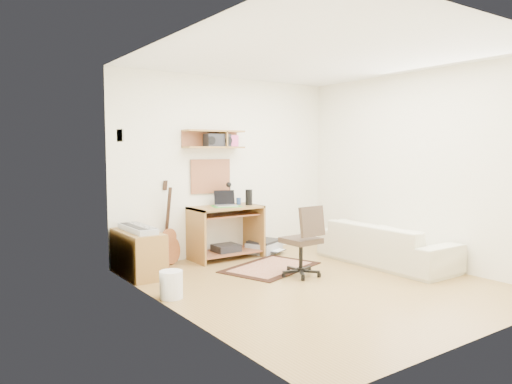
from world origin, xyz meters
TOP-DOWN VIEW (x-y plane):
  - floor at (0.00, 0.00)m, footprint 3.60×4.00m
  - ceiling at (0.00, 0.00)m, footprint 3.60×4.00m
  - back_wall at (0.00, 2.00)m, footprint 3.60×0.01m
  - left_wall at (-1.80, 0.00)m, footprint 0.01×4.00m
  - right_wall at (1.80, 0.00)m, footprint 0.01×4.00m
  - wall_shelf at (-0.30, 1.88)m, footprint 0.90×0.25m
  - cork_board at (-0.30, 1.98)m, footprint 0.64×0.03m
  - wall_photo at (-1.79, 1.50)m, footprint 0.02×0.20m
  - desk at (-0.20, 1.73)m, footprint 1.00×0.55m
  - laptop at (-0.21, 1.71)m, footprint 0.37×0.37m
  - speaker at (0.16, 1.68)m, footprint 0.10×0.10m
  - desk_lamp at (-0.04, 1.87)m, footprint 0.11×0.11m
  - pencil_cup at (0.08, 1.83)m, footprint 0.07×0.07m
  - boombox at (-0.25, 1.87)m, footprint 0.37×0.17m
  - rug at (-0.02, 0.91)m, footprint 1.45×1.19m
  - task_chair at (0.04, 0.36)m, footprint 0.48×0.48m
  - cabinet at (-1.58, 1.55)m, footprint 0.40×0.90m
  - music_keyboard at (-1.58, 1.55)m, footprint 0.24×0.76m
  - guitar at (-1.01, 1.86)m, footprint 0.33×0.24m
  - waste_basket at (-1.65, 0.46)m, footprint 0.28×0.28m
  - printer at (0.47, 1.71)m, footprint 0.61×0.55m
  - sofa at (1.38, 0.17)m, footprint 0.56×1.92m

SIDE VIEW (x-z plane):
  - floor at x=0.00m, z-range -0.01..0.00m
  - rug at x=-0.02m, z-range 0.00..0.02m
  - printer at x=0.47m, z-range -0.01..0.18m
  - waste_basket at x=-1.65m, z-range 0.00..0.29m
  - cabinet at x=-1.58m, z-range 0.00..0.55m
  - desk at x=-0.20m, z-range 0.00..0.75m
  - sofa at x=1.38m, z-range 0.00..0.75m
  - task_chair at x=0.04m, z-range 0.00..0.89m
  - guitar at x=-1.01m, z-range 0.00..1.14m
  - music_keyboard at x=-1.58m, z-range 0.55..0.62m
  - pencil_cup at x=0.08m, z-range 0.75..0.85m
  - speaker at x=0.16m, z-range 0.75..0.98m
  - laptop at x=-0.21m, z-range 0.75..0.98m
  - desk_lamp at x=-0.04m, z-range 0.75..1.08m
  - cork_board at x=-0.30m, z-range 0.92..1.42m
  - back_wall at x=0.00m, z-range 0.00..2.60m
  - left_wall at x=-1.80m, z-range 0.00..2.60m
  - right_wall at x=1.80m, z-range 0.00..2.60m
  - boombox at x=-0.25m, z-range 1.58..1.78m
  - wall_shelf at x=-0.30m, z-range 1.57..1.83m
  - wall_photo at x=-1.79m, z-range 1.65..1.79m
  - ceiling at x=0.00m, z-range 2.60..2.61m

